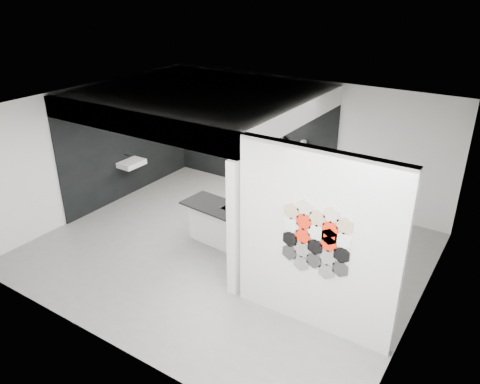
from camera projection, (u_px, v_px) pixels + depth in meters
The scene contains 17 objects.
floor at pixel (227, 250), 9.03m from camera, with size 7.00×6.00×0.01m, color slate.
partition_panel at pixel (316, 243), 6.58m from camera, with size 2.45×0.15×2.80m, color silver.
bay_clad_back at pixel (252, 140), 11.44m from camera, with size 4.40×0.04×2.35m, color black.
bay_clad_left at pixel (129, 146), 11.01m from camera, with size 0.04×4.00×2.35m, color black.
bulkhead at pixel (201, 100), 9.36m from camera, with size 4.40×4.00×0.40m, color silver.
corner_column at pixel (233, 230), 7.37m from camera, with size 0.16×0.16×2.35m, color silver.
fascia_beam at pixel (131, 123), 7.90m from camera, with size 4.40×0.16×0.40m, color silver.
wall_basin at pixel (132, 163), 10.88m from camera, with size 0.40×0.60×0.12m, color silver.
display_shelf at pixel (253, 137), 11.26m from camera, with size 3.00×0.15×0.04m, color black.
kitchen_island at pixel (224, 224), 9.08m from camera, with size 1.63×0.84×1.27m.
stockpot at pixel (222, 126), 11.66m from camera, with size 0.22×0.22×0.18m, color black.
kettle at pixel (284, 139), 10.80m from camera, with size 0.18×0.18×0.15m, color black.
glass_bowl at pixel (304, 144), 10.56m from camera, with size 0.15×0.15×0.11m, color gray.
glass_vase at pixel (304, 143), 10.55m from camera, with size 0.10×0.10×0.13m, color gray.
bottle_dark at pixel (244, 131), 11.35m from camera, with size 0.05×0.05×0.14m, color black.
utensil_cup at pixel (235, 130), 11.49m from camera, with size 0.07×0.07×0.09m, color black.
hex_tile_cluster at pixel (316, 240), 6.45m from camera, with size 1.04×0.02×1.16m.
Camera 1 is at (4.42, -6.34, 4.81)m, focal length 35.00 mm.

